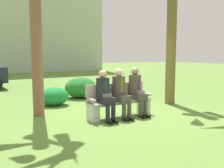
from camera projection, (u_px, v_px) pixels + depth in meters
The scene contains 8 objects.
ground_plane at pixel (122, 113), 6.97m from camera, with size 80.00×80.00×0.00m, color #5C8337.
park_bench at pixel (119, 101), 6.60m from camera, with size 1.82×0.44×0.90m.
seated_man_left at pixel (105, 93), 6.18m from camera, with size 0.34×0.72×1.28m.
seated_man_middle at pixel (120, 91), 6.44m from camera, with size 0.34×0.72×1.30m.
seated_man_right at pixel (137, 89), 6.72m from camera, with size 0.34×0.72×1.31m.
shrub_near_bench at pixel (54, 96), 8.07m from camera, with size 0.96×0.88×0.60m, color #1B7B35.
shrub_mid_lawn at pixel (81, 88), 9.52m from camera, with size 1.25×1.15×0.78m, color #216726.
building_backdrop at pixel (38, 12), 26.67m from camera, with size 12.32×8.12×12.56m.
Camera 1 is at (-3.82, -5.66, 1.65)m, focal length 39.37 mm.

